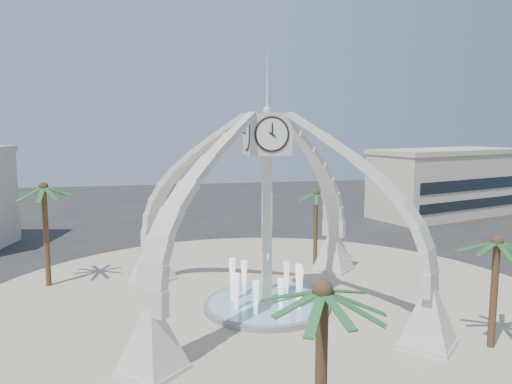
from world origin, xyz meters
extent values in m
plane|color=#282828|center=(0.00, 0.00, 0.00)|extent=(140.00, 140.00, 0.00)
cylinder|color=beige|center=(0.00, 0.00, 0.03)|extent=(40.00, 40.00, 0.06)
cube|color=beige|center=(0.00, 0.00, 4.90)|extent=(0.55, 0.55, 9.80)
cube|color=beige|center=(0.00, 0.00, 11.05)|extent=(2.50, 2.50, 2.50)
cone|color=beige|center=(0.00, 0.00, 14.30)|extent=(0.20, 0.20, 4.00)
cylinder|color=white|center=(0.00, -1.29, 11.05)|extent=(1.84, 0.04, 1.84)
pyramid|color=beige|center=(7.07, 7.07, 1.60)|extent=(3.80, 3.80, 3.20)
pyramid|color=beige|center=(-7.07, 7.07, 1.60)|extent=(3.80, 3.80, 3.20)
pyramid|color=beige|center=(-7.07, -7.07, 1.60)|extent=(3.80, 3.80, 3.20)
pyramid|color=beige|center=(7.07, -7.07, 1.60)|extent=(3.80, 3.80, 3.20)
cylinder|color=gray|center=(0.00, 0.00, 0.20)|extent=(8.00, 8.00, 0.40)
cylinder|color=#88B9CB|center=(0.00, 0.00, 0.42)|extent=(7.40, 7.40, 0.04)
cone|color=white|center=(0.00, 0.00, 2.02)|extent=(0.60, 0.60, 3.20)
cube|color=beige|center=(30.00, 28.00, 4.00)|extent=(21.49, 13.79, 8.00)
cube|color=beige|center=(30.00, 28.00, 8.30)|extent=(21.87, 14.17, 0.60)
cylinder|color=brown|center=(10.27, -7.83, 2.90)|extent=(0.38, 0.38, 5.80)
cylinder|color=brown|center=(-14.47, 7.54, 3.70)|extent=(0.39, 0.39, 7.40)
cylinder|color=brown|center=(6.23, 9.10, 3.09)|extent=(0.36, 0.36, 6.18)
camera|label=1|loc=(-6.77, -29.67, 11.54)|focal=35.00mm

